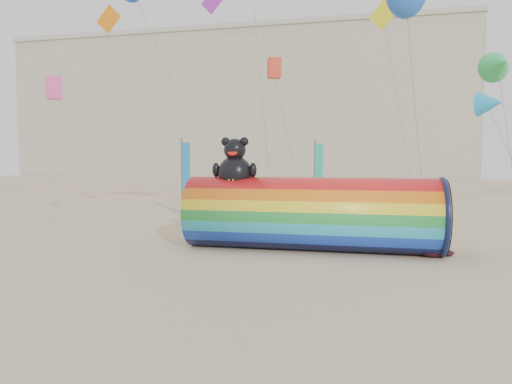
% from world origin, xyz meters
% --- Properties ---
extents(ground, '(160.00, 160.00, 0.00)m').
position_xyz_m(ground, '(0.00, 0.00, 0.00)').
color(ground, '#CCB58C').
rests_on(ground, ground).
extents(hotel_building, '(60.40, 15.40, 20.60)m').
position_xyz_m(hotel_building, '(-12.00, 45.95, 10.31)').
color(hotel_building, '#B7AD99').
rests_on(hotel_building, ground).
extents(windsock_assembly, '(10.33, 3.15, 4.76)m').
position_xyz_m(windsock_assembly, '(2.74, 1.89, 1.58)').
color(windsock_assembly, red).
rests_on(windsock_assembly, ground).
extents(kite_handler, '(0.78, 0.70, 1.78)m').
position_xyz_m(kite_handler, '(6.67, 2.49, 0.89)').
color(kite_handler, slate).
rests_on(kite_handler, ground).
extents(fabric_bundle, '(2.62, 1.35, 0.41)m').
position_xyz_m(fabric_bundle, '(6.93, 1.78, 0.17)').
color(fabric_bundle, '#3F0B13').
rests_on(fabric_bundle, ground).
extents(festival_banners, '(9.26, 3.60, 5.20)m').
position_xyz_m(festival_banners, '(-2.92, 13.95, 2.64)').
color(festival_banners, '#59595E').
rests_on(festival_banners, ground).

